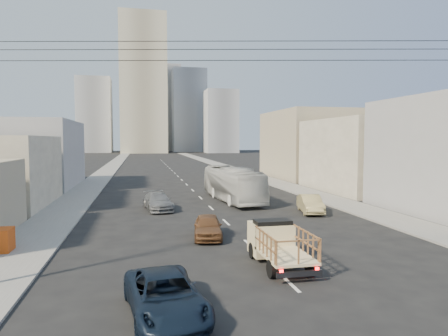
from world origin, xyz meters
name	(u,v)px	position (x,y,z in m)	size (l,w,h in m)	color
ground	(311,303)	(0.00, 0.00, 0.00)	(420.00, 420.00, 0.00)	black
sidewalk_left	(110,168)	(-11.75, 70.00, 0.06)	(3.50, 180.00, 0.12)	slate
sidewalk_right	(225,167)	(11.75, 70.00, 0.06)	(3.50, 180.00, 0.12)	slate
lane_dashes	(176,175)	(0.00, 53.00, 0.01)	(0.15, 104.00, 0.01)	silver
flatbed_pickup	(279,241)	(0.34, 4.31, 1.09)	(1.95, 4.41, 1.90)	beige
navy_pickup	(165,296)	(-5.01, 0.03, 0.67)	(2.24, 4.85, 1.35)	black
city_bus	(233,184)	(2.65, 23.48, 1.57)	(2.64, 11.27, 3.14)	beige
sedan_brown	(208,226)	(-1.96, 9.96, 0.67)	(1.58, 3.92, 1.34)	brown
sedan_tan	(310,204)	(7.20, 16.21, 0.70)	(1.48, 4.23, 1.39)	tan
sedan_grey	(158,201)	(-4.39, 19.92, 0.69)	(1.94, 4.77, 1.38)	slate
overhead_wires	(298,50)	(0.00, 1.50, 8.97)	(23.01, 5.02, 0.72)	black
bldg_right_mid	(369,155)	(19.50, 28.00, 4.00)	(11.00, 14.00, 8.00)	#A69C86
bldg_right_far	(313,144)	(20.00, 44.00, 5.00)	(12.00, 16.00, 10.00)	tan
bldg_left_far	(23,154)	(-19.50, 39.00, 4.00)	(12.00, 16.00, 8.00)	#939396
high_rise_tower	(143,85)	(-4.00, 170.00, 30.00)	(20.00, 20.00, 60.00)	tan
midrise_ne	(189,111)	(18.00, 185.00, 20.00)	(16.00, 16.00, 40.00)	gray
midrise_nw	(95,115)	(-26.00, 180.00, 17.00)	(15.00, 15.00, 34.00)	gray
midrise_back	(163,109)	(6.00, 200.00, 22.00)	(18.00, 18.00, 44.00)	#939396
midrise_east	(221,122)	(30.00, 165.00, 14.00)	(14.00, 14.00, 28.00)	gray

